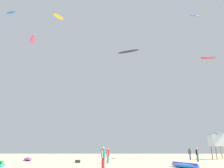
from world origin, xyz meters
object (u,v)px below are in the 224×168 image
cooler_box (78,161)px  person_right (190,153)px  person_left (197,153)px  kite_aloft_3 (128,51)px  kite_aloft_1 (59,17)px  kite_aloft_5 (33,39)px  kite_aloft_0 (208,58)px  kite_grounded_far (184,165)px  lifeguard_tower (217,138)px  person_foreground (103,156)px  kite_aloft_2 (195,15)px  person_midground (108,154)px  kite_grounded_mid (28,159)px  kite_aloft_4 (11,12)px

cooler_box → person_right: bearing=23.1°
person_left → cooler_box: 14.73m
kite_aloft_3 → kite_aloft_1: bearing=-151.0°
kite_aloft_5 → kite_aloft_3: bearing=-17.8°
kite_aloft_0 → kite_aloft_3: (-13.48, 2.14, 2.43)m
kite_grounded_far → lifeguard_tower: bearing=56.0°
person_left → kite_aloft_1: size_ratio=0.84×
kite_grounded_far → lifeguard_tower: 18.05m
cooler_box → kite_aloft_0: (20.23, 7.74, 16.19)m
kite_grounded_far → kite_aloft_1: (-14.83, 9.80, 21.67)m
person_foreground → kite_aloft_2: bearing=67.3°
person_right → cooler_box: bearing=49.5°
person_midground → kite_aloft_5: kite_aloft_5 is taller
kite_grounded_mid → kite_grounded_far: size_ratio=0.98×
person_foreground → kite_grounded_mid: bearing=154.1°
person_foreground → person_right: size_ratio=1.05×
kite_grounded_far → kite_aloft_1: 28.02m
person_left → kite_grounded_far: 9.93m
person_foreground → kite_aloft_0: size_ratio=0.65×
lifeguard_tower → cooler_box: lifeguard_tower is taller
kite_aloft_2 → kite_aloft_5: (-34.50, 6.65, -1.20)m
person_right → kite_aloft_1: bearing=34.6°
person_midground → kite_aloft_0: bearing=49.0°
kite_grounded_mid → lifeguard_tower: lifeguard_tower is taller
kite_grounded_far → kite_aloft_5: bearing=136.8°
person_foreground → person_midground: size_ratio=1.04×
person_foreground → kite_aloft_3: (3.46, 17.06, 17.79)m
lifeguard_tower → kite_aloft_3: size_ratio=0.96×
kite_grounded_mid → lifeguard_tower: size_ratio=0.88×
cooler_box → kite_aloft_5: (-14.52, 16.70, 25.22)m
kite_aloft_3 → kite_aloft_0: bearing=-9.0°
kite_aloft_2 → cooler_box: bearing=-153.3°
person_midground → kite_aloft_4: bearing=174.6°
person_midground → cooler_box: (-3.43, 0.79, -0.78)m
person_foreground → person_midground: bearing=110.2°
kite_aloft_0 → kite_aloft_2: 10.48m
person_foreground → kite_aloft_0: 27.31m
kite_grounded_mid → kite_aloft_5: (-6.93, 12.09, 25.18)m
kite_aloft_0 → kite_aloft_4: 38.16m
person_midground → person_right: size_ratio=1.01×
person_midground → person_right: (11.44, 7.13, -0.01)m
person_left → kite_aloft_5: size_ratio=0.40×
kite_grounded_mid → person_foreground: bearing=-47.3°
kite_grounded_mid → kite_aloft_2: size_ratio=1.51×
person_right → kite_aloft_3: size_ratio=0.37×
kite_grounded_mid → kite_grounded_far: 20.73m
kite_aloft_1 → kite_aloft_2: bearing=14.8°
person_right → lifeguard_tower: lifeguard_tower is taller
cooler_box → kite_aloft_1: bearing=144.1°
person_foreground → lifeguard_tower: 22.97m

